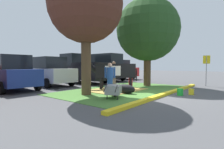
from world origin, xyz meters
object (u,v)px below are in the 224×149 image
object	(u,v)px
shade_tree_left	(86,6)
sedan_red	(117,70)
calf_lying	(124,89)
bucket_green	(180,92)
sedan_blue	(11,73)
shade_tree_right	(148,30)
bucket_yellow	(191,92)
person_visitor_far	(131,75)
wheelbarrow	(114,90)
parking_sign	(206,65)
person_handler	(114,73)
pickup_truck_black	(81,69)
sedan_silver	(49,72)
cow_holstein	(114,71)
person_visitor_near	(110,78)
suv_dark_grey	(105,67)

from	to	relation	value
shade_tree_left	sedan_red	distance (m)	11.19
calf_lying	bucket_green	xyz separation A→B (m)	(1.19, -2.38, -0.07)
calf_lying	sedan_blue	world-z (taller)	sedan_blue
shade_tree_right	calf_lying	size ratio (longest dim) A/B	4.60
bucket_yellow	sedan_blue	distance (m)	9.95
person_visitor_far	wheelbarrow	distance (m)	4.19
shade_tree_right	parking_sign	distance (m)	4.70
person_handler	pickup_truck_black	xyz separation A→B (m)	(0.58, 3.95, 0.20)
person_visitor_far	sedan_silver	bearing A→B (deg)	119.13
wheelbarrow	sedan_silver	world-z (taller)	sedan_silver
bucket_green	sedan_red	size ratio (longest dim) A/B	0.07
cow_holstein	sedan_blue	size ratio (longest dim) A/B	0.63
pickup_truck_black	person_handler	bearing A→B (deg)	-98.30
sedan_blue	shade_tree_right	bearing A→B (deg)	-37.75
shade_tree_left	bucket_yellow	distance (m)	6.53
person_visitor_far	person_visitor_near	bearing A→B (deg)	-165.13
person_visitor_near	person_visitor_far	size ratio (longest dim) A/B	1.02
wheelbarrow	sedan_silver	size ratio (longest dim) A/B	0.34
shade_tree_right	sedan_silver	xyz separation A→B (m)	(-4.15, 5.59, -2.89)
person_visitor_far	bucket_yellow	bearing A→B (deg)	-99.63
calf_lying	suv_dark_grey	xyz separation A→B (m)	(5.37, 6.06, 1.03)
person_handler	parking_sign	world-z (taller)	parking_sign
cow_holstein	pickup_truck_black	world-z (taller)	pickup_truck_black
wheelbarrow	bucket_green	size ratio (longest dim) A/B	4.65
person_visitor_near	pickup_truck_black	world-z (taller)	pickup_truck_black
calf_lying	person_visitor_far	world-z (taller)	person_visitor_far
bucket_green	sedan_red	xyz separation A→B (m)	(6.67, 8.77, 0.81)
parking_sign	sedan_blue	size ratio (longest dim) A/B	0.47
pickup_truck_black	sedan_red	world-z (taller)	pickup_truck_black
person_visitor_far	sedan_blue	xyz separation A→B (m)	(-5.47, 4.74, 0.18)
person_visitor_far	bucket_yellow	world-z (taller)	person_visitor_far
shade_tree_right	sedan_red	world-z (taller)	shade_tree_right
person_visitor_far	sedan_silver	xyz separation A→B (m)	(-2.83, 5.07, 0.18)
pickup_truck_black	shade_tree_right	bearing A→B (deg)	-76.58
shade_tree_right	cow_holstein	size ratio (longest dim) A/B	2.15
shade_tree_left	person_handler	world-z (taller)	shade_tree_left
wheelbarrow	pickup_truck_black	bearing A→B (deg)	59.43
sedan_red	pickup_truck_black	bearing A→B (deg)	-177.28
person_visitor_far	bucket_yellow	distance (m)	4.05
sedan_blue	suv_dark_grey	size ratio (longest dim) A/B	0.96
shade_tree_right	calf_lying	xyz separation A→B (m)	(-3.76, -0.69, -3.64)
suv_dark_grey	sedan_blue	bearing A→B (deg)	-179.29
sedan_blue	parking_sign	bearing A→B (deg)	-42.60
wheelbarrow	sedan_red	xyz separation A→B (m)	(9.26, 6.80, 0.60)
suv_dark_grey	sedan_red	world-z (taller)	suv_dark_grey
sedan_silver	pickup_truck_black	distance (m)	2.86
bucket_green	pickup_truck_black	xyz separation A→B (m)	(1.27, 8.51, 0.94)
suv_dark_grey	person_handler	bearing A→B (deg)	-131.92
sedan_blue	suv_dark_grey	world-z (taller)	suv_dark_grey
wheelbarrow	sedan_blue	xyz separation A→B (m)	(-1.63, 6.36, 0.60)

